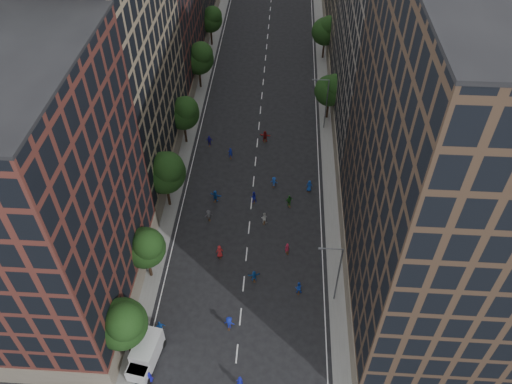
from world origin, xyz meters
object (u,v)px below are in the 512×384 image
skater_0 (150,377)px  skater_2 (298,288)px  cargo_van (145,354)px  skater_1 (240,382)px  streetlamp_near (337,272)px  streetlamp_far (325,101)px

skater_0 → skater_2: size_ratio=0.86×
cargo_van → skater_1: 10.14m
streetlamp_near → cargo_van: streetlamp_near is taller
cargo_van → streetlamp_near: bearing=34.1°
cargo_van → skater_2: cargo_van is taller
cargo_van → skater_1: (9.91, -2.12, -0.51)m
streetlamp_far → skater_0: streetlamp_far is taller
skater_1 → skater_0: bearing=-14.8°
skater_0 → streetlamp_far: bearing=-98.0°
streetlamp_far → skater_0: (-18.86, -44.00, -4.42)m
skater_0 → skater_2: bearing=-126.7°
streetlamp_far → cargo_van: size_ratio=1.65×
cargo_van → skater_1: size_ratio=2.93×
streetlamp_near → cargo_van: bearing=-155.7°
skater_1 → skater_2: bearing=-131.3°
skater_2 → streetlamp_near: bearing=166.9°
skater_0 → skater_1: 9.12m
cargo_van → skater_0: 2.37m
skater_2 → streetlamp_far: bearing=-99.8°
streetlamp_near → skater_1: bearing=-131.5°
streetlamp_near → streetlamp_far: 33.00m
skater_0 → skater_2: skater_2 is taller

